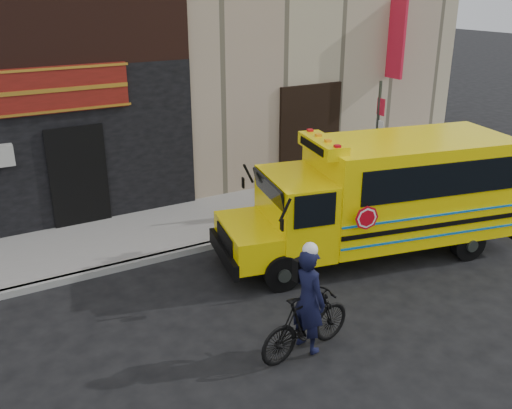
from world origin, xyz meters
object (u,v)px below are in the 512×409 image
object	(u,v)px
school_bus	(383,193)
cyclist	(308,302)
sign_pole	(377,141)
bicycle	(306,323)

from	to	relation	value
school_bus	cyclist	xyz separation A→B (m)	(-3.71, -2.36, -0.55)
sign_pole	bicycle	size ratio (longest dim) A/B	1.86
sign_pole	cyclist	distance (m)	7.24
sign_pole	cyclist	bearing A→B (deg)	-139.50
sign_pole	bicycle	bearing A→B (deg)	-139.54
school_bus	bicycle	world-z (taller)	school_bus
school_bus	sign_pole	world-z (taller)	sign_pole
school_bus	bicycle	xyz separation A→B (m)	(-3.76, -2.40, -0.92)
bicycle	cyclist	xyz separation A→B (m)	(0.05, 0.04, 0.37)
school_bus	cyclist	distance (m)	4.43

